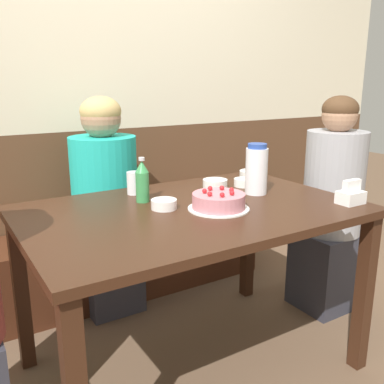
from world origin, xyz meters
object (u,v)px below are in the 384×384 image
(napkin_holder, at_px, (351,195))
(bowl_sauce_shallow, at_px, (164,204))
(birthday_cake, at_px, (219,201))
(glass_water_tall, at_px, (134,183))
(bench_seat, at_px, (120,260))
(person_grey_tee, at_px, (331,212))
(soju_bottle, at_px, (142,181))
(bowl_side_dish, at_px, (253,174))
(bowl_rice_small, at_px, (215,183))
(bowl_soup_white, at_px, (244,182))
(water_pitcher, at_px, (256,169))
(person_teal_shirt, at_px, (106,208))

(napkin_holder, distance_m, bowl_sauce_shallow, 0.80)
(birthday_cake, height_order, glass_water_tall, glass_water_tall)
(bench_seat, height_order, person_grey_tee, person_grey_tee)
(bench_seat, relative_size, napkin_holder, 16.53)
(soju_bottle, relative_size, bowl_sauce_shallow, 1.84)
(bowl_side_dish, bearing_deg, bench_seat, 136.46)
(bowl_rice_small, height_order, glass_water_tall, glass_water_tall)
(birthday_cake, xyz_separation_m, bowl_soup_white, (0.34, 0.26, -0.01))
(person_grey_tee, bearing_deg, napkin_holder, 47.45)
(bench_seat, bearing_deg, water_pitcher, -64.99)
(person_teal_shirt, bearing_deg, bowl_side_dish, 58.40)
(person_grey_tee, bearing_deg, bowl_side_dish, -30.57)
(person_teal_shirt, bearing_deg, birthday_cake, 13.73)
(bowl_soup_white, xyz_separation_m, bowl_rice_small, (-0.14, 0.05, 0.00))
(glass_water_tall, bearing_deg, soju_bottle, -99.61)
(bowl_side_dish, height_order, glass_water_tall, glass_water_tall)
(bowl_side_dish, bearing_deg, birthday_cake, -142.91)
(bench_seat, relative_size, glass_water_tall, 17.32)
(soju_bottle, xyz_separation_m, glass_water_tall, (0.02, 0.14, -0.04))
(bench_seat, height_order, bowl_sauce_shallow, bowl_sauce_shallow)
(bowl_sauce_shallow, bearing_deg, birthday_cake, -33.36)
(bench_seat, relative_size, bowl_sauce_shallow, 17.11)
(person_teal_shirt, xyz_separation_m, person_grey_tee, (1.07, -0.65, -0.03))
(napkin_holder, relative_size, person_teal_shirt, 0.09)
(birthday_cake, distance_m, water_pitcher, 0.33)
(birthday_cake, height_order, person_teal_shirt, person_teal_shirt)
(bowl_sauce_shallow, bearing_deg, glass_water_tall, 90.78)
(water_pitcher, xyz_separation_m, person_grey_tee, (0.58, 0.03, -0.31))
(napkin_holder, bearing_deg, bowl_soup_white, 111.22)
(birthday_cake, height_order, person_grey_tee, person_grey_tee)
(napkin_holder, height_order, person_teal_shirt, person_teal_shirt)
(bench_seat, height_order, soju_bottle, soju_bottle)
(glass_water_tall, distance_m, person_teal_shirt, 0.45)
(bowl_soup_white, bearing_deg, bench_seat, 122.39)
(water_pitcher, height_order, napkin_holder, water_pitcher)
(birthday_cake, relative_size, bowl_soup_white, 2.48)
(bowl_side_dish, bearing_deg, water_pitcher, -127.75)
(bowl_side_dish, distance_m, person_teal_shirt, 0.83)
(water_pitcher, bearing_deg, bowl_sauce_shallow, 179.29)
(birthday_cake, bearing_deg, bowl_soup_white, 37.33)
(soju_bottle, xyz_separation_m, person_grey_tee, (1.09, -0.12, -0.29))
(person_teal_shirt, bearing_deg, glass_water_tall, 0.48)
(water_pitcher, height_order, bowl_rice_small, water_pitcher)
(bowl_soup_white, bearing_deg, water_pitcher, -107.29)
(person_grey_tee, bearing_deg, bench_seat, -38.86)
(bowl_rice_small, relative_size, glass_water_tall, 1.16)
(bowl_soup_white, distance_m, bowl_side_dish, 0.19)
(water_pitcher, height_order, person_teal_shirt, person_teal_shirt)
(water_pitcher, distance_m, person_grey_tee, 0.66)
(bench_seat, height_order, water_pitcher, water_pitcher)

